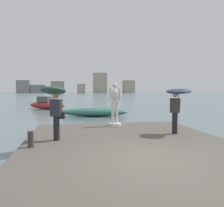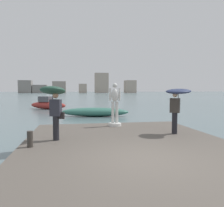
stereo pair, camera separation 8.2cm
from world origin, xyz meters
name	(u,v)px [view 2 (the right image)]	position (x,y,z in m)	size (l,w,h in m)	color
ground_plane	(83,101)	(0.00, 40.00, 0.00)	(400.00, 400.00, 0.00)	slate
pier	(129,149)	(0.00, 1.70, 0.20)	(7.26, 9.40, 0.40)	#564F47
statue_white_figure	(115,108)	(0.18, 5.38, 1.32)	(0.64, 0.64, 2.16)	silver
onlooker_left	(54,99)	(-2.56, 2.69, 1.91)	(1.14, 1.17, 2.02)	black
onlooker_right	(177,98)	(2.35, 2.99, 1.88)	(1.43, 1.43, 1.90)	black
mooring_bollard	(30,139)	(-3.24, 1.77, 0.66)	(0.19, 0.19, 0.52)	#38332D
boat_near	(48,104)	(-4.85, 20.73, 0.54)	(4.60, 3.31, 1.46)	#9E2D28
boat_mid	(95,112)	(-0.13, 12.86, 0.36)	(5.75, 2.36, 0.73)	#336B5B
distant_skyline	(78,86)	(0.57, 148.41, 4.52)	(78.59, 13.84, 13.91)	gray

